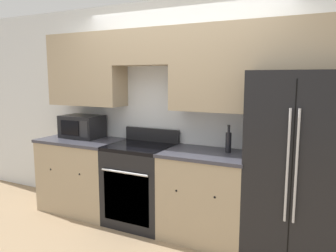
{
  "coord_description": "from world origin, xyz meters",
  "views": [
    {
      "loc": [
        1.59,
        -2.85,
        1.71
      ],
      "look_at": [
        0.0,
        0.31,
        1.18
      ],
      "focal_mm": 35.0,
      "sensor_mm": 36.0,
      "label": 1
    }
  ],
  "objects_px": {
    "refrigerator": "(296,165)",
    "bottle": "(228,142)",
    "oven_range": "(141,184)",
    "microwave": "(82,126)"
  },
  "relations": [
    {
      "from": "microwave",
      "to": "refrigerator",
      "type": "bearing_deg",
      "value": -0.68
    },
    {
      "from": "oven_range",
      "to": "refrigerator",
      "type": "bearing_deg",
      "value": 2.37
    },
    {
      "from": "oven_range",
      "to": "refrigerator",
      "type": "relative_size",
      "value": 0.62
    },
    {
      "from": "microwave",
      "to": "oven_range",
      "type": "bearing_deg",
      "value": -6.13
    },
    {
      "from": "oven_range",
      "to": "bottle",
      "type": "bearing_deg",
      "value": 6.31
    },
    {
      "from": "refrigerator",
      "to": "bottle",
      "type": "height_order",
      "value": "refrigerator"
    },
    {
      "from": "microwave",
      "to": "bottle",
      "type": "bearing_deg",
      "value": 0.31
    },
    {
      "from": "refrigerator",
      "to": "microwave",
      "type": "height_order",
      "value": "refrigerator"
    },
    {
      "from": "refrigerator",
      "to": "bottle",
      "type": "distance_m",
      "value": 0.69
    },
    {
      "from": "oven_range",
      "to": "microwave",
      "type": "relative_size",
      "value": 2.08
    }
  ]
}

